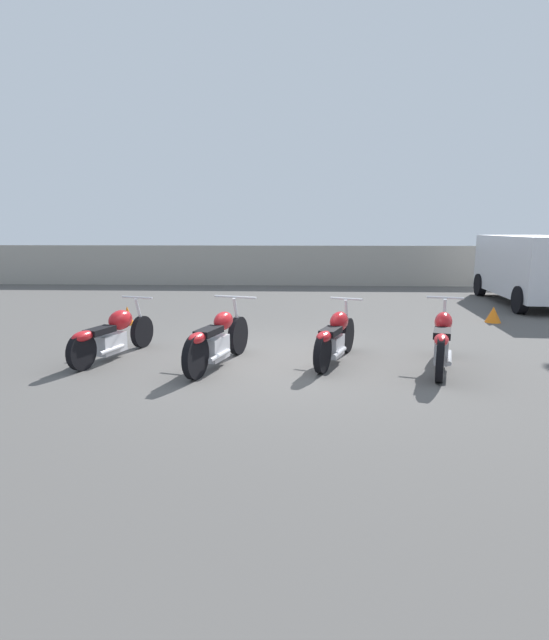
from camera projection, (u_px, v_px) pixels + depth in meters
name	position (u px, v px, depth m)	size (l,w,h in m)	color
ground_plane	(274.00, 361.00, 8.10)	(60.00, 60.00, 0.00)	#514F4C
fence_back	(287.00, 266.00, 18.64)	(40.00, 0.04, 1.49)	#9E998E
motorcycle_slot_0	(113.00, 334.00, 8.19)	(0.88, 2.09, 0.94)	black
motorcycle_slot_1	(217.00, 339.00, 7.71)	(0.91, 2.11, 1.02)	black
motorcycle_slot_2	(335.00, 337.00, 7.95)	(0.87, 1.89, 0.97)	black
motorcycle_slot_3	(442.00, 341.00, 7.57)	(0.84, 2.09, 1.03)	black
parked_van	(533.00, 266.00, 13.98)	(2.29, 4.77, 1.91)	silver
traffic_cone_near	(493.00, 315.00, 11.40)	(0.36, 0.36, 0.36)	orange
traffic_cone_far	(127.00, 315.00, 11.10)	(0.29, 0.29, 0.42)	orange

